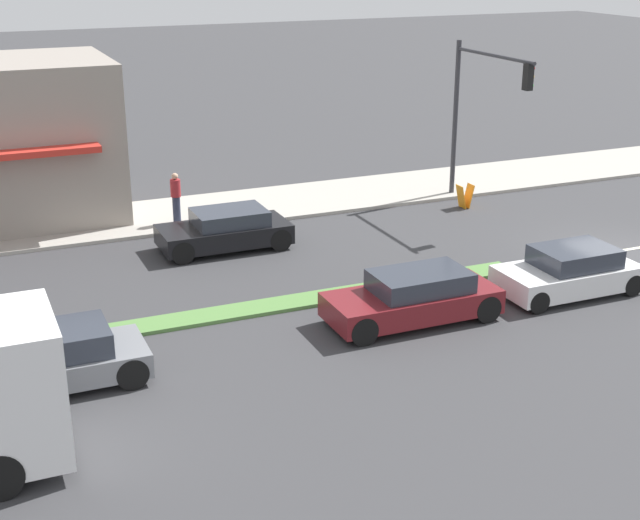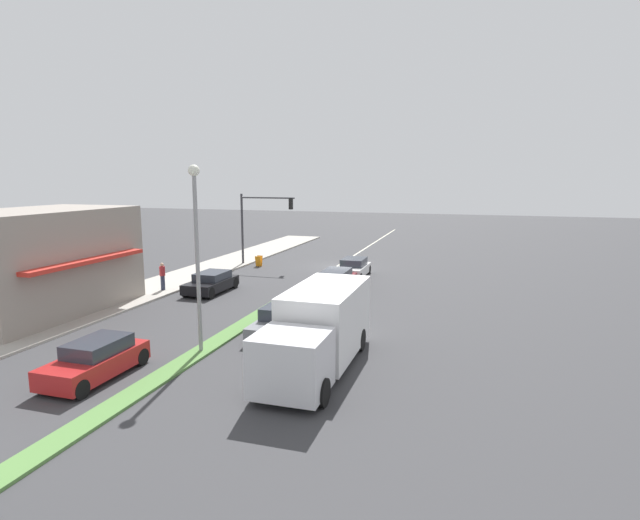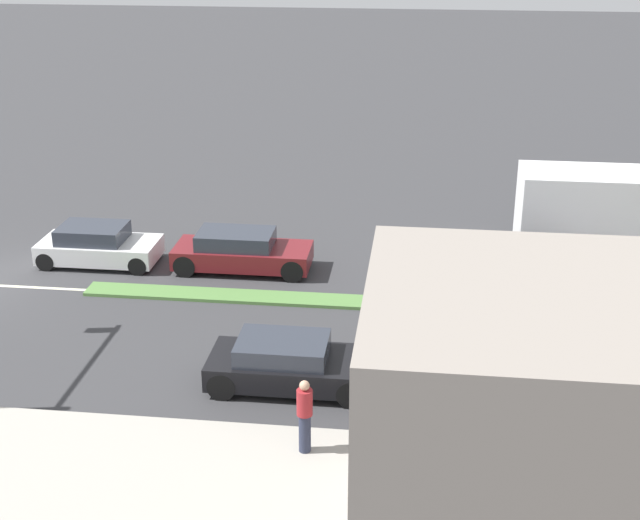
% 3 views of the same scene
% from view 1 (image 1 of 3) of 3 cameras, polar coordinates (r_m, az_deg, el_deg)
% --- Properties ---
extents(ground_plane, '(160.00, 160.00, 0.00)m').
position_cam_1_polar(ground_plane, '(22.21, -19.54, -5.54)').
color(ground_plane, '#38383A').
extents(lane_marking_center, '(0.16, 60.00, 0.01)m').
position_cam_1_polar(lane_marking_center, '(28.98, 18.41, 0.53)').
color(lane_marking_center, beige).
rests_on(lane_marking_center, ground).
extents(traffic_signal_main, '(4.59, 0.34, 5.60)m').
position_cam_1_polar(traffic_signal_main, '(31.97, 10.10, 10.21)').
color(traffic_signal_main, '#333338').
rests_on(traffic_signal_main, sidewalk_right).
extents(pedestrian, '(0.34, 0.34, 1.70)m').
position_cam_1_polar(pedestrian, '(30.09, -9.21, 4.03)').
color(pedestrian, '#282D42').
rests_on(pedestrian, sidewalk_right).
extents(warning_aframe_sign, '(0.45, 0.53, 0.84)m').
position_cam_1_polar(warning_aframe_sign, '(32.34, 9.24, 4.05)').
color(warning_aframe_sign, orange).
rests_on(warning_aframe_sign, ground).
extents(suv_grey, '(1.82, 4.41, 1.29)m').
position_cam_1_polar(suv_grey, '(19.99, -17.20, -6.17)').
color(suv_grey, slate).
rests_on(suv_grey, ground).
extents(suv_black, '(1.88, 3.99, 1.24)m').
position_cam_1_polar(suv_black, '(27.71, -6.07, 1.92)').
color(suv_black, black).
rests_on(suv_black, ground).
extents(van_white, '(1.85, 3.85, 1.29)m').
position_cam_1_polar(van_white, '(24.99, 15.65, -0.74)').
color(van_white, silver).
rests_on(van_white, ground).
extents(sedan_maroon, '(1.79, 4.38, 1.30)m').
position_cam_1_polar(sedan_maroon, '(22.44, 6.03, -2.41)').
color(sedan_maroon, maroon).
rests_on(sedan_maroon, ground).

